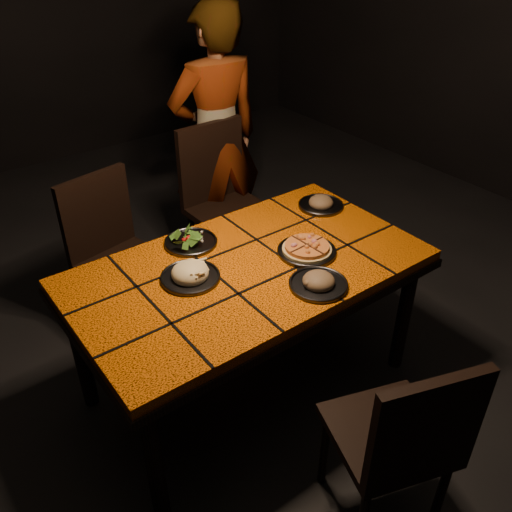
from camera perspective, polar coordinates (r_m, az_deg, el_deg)
room_shell at (r=2.12m, az=-1.01°, el=16.02°), size 6.04×7.04×3.08m
dining_table at (r=2.50m, az=-0.82°, el=-2.43°), size 1.62×0.92×0.75m
chair_near at (r=2.11m, az=15.17°, el=-18.02°), size 0.52×0.52×0.92m
chair_far_left at (r=3.08m, az=-14.92°, el=0.94°), size 0.49×0.49×0.93m
chair_far_right at (r=3.43m, az=-3.59°, el=6.48°), size 0.47×0.47×1.01m
diner at (r=3.54m, az=-4.19°, el=12.11°), size 0.66×0.47×1.70m
plate_pizza at (r=2.54m, az=5.37°, el=0.69°), size 0.28×0.28×0.04m
plate_pasta at (r=2.37m, az=-6.95°, el=-1.94°), size 0.26×0.26×0.09m
plate_salad at (r=2.61m, az=-6.90°, el=1.76°), size 0.26×0.26×0.07m
plate_mushroom_a at (r=2.32m, az=6.60°, el=-2.71°), size 0.26×0.26×0.08m
plate_mushroom_b at (r=2.94m, az=6.85°, el=5.55°), size 0.24×0.24×0.08m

